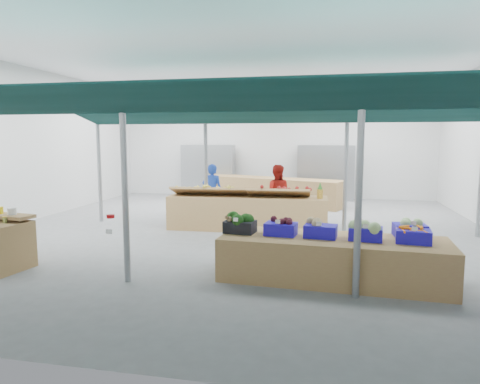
{
  "coord_description": "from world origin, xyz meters",
  "views": [
    {
      "loc": [
        2.06,
        -10.07,
        2.24
      ],
      "look_at": [
        0.33,
        -1.6,
        1.17
      ],
      "focal_mm": 32.0,
      "sensor_mm": 36.0,
      "label": 1
    }
  ],
  "objects_px": {
    "veg_counter": "(332,259)",
    "vendor_right": "(277,194)",
    "vendor_left": "(212,192)",
    "fruit_counter": "(247,213)"
  },
  "relations": [
    {
      "from": "vendor_left",
      "to": "vendor_right",
      "type": "distance_m",
      "value": 1.8
    },
    {
      "from": "veg_counter",
      "to": "vendor_left",
      "type": "bearing_deg",
      "value": 128.51
    },
    {
      "from": "vendor_left",
      "to": "vendor_right",
      "type": "relative_size",
      "value": 1.0
    },
    {
      "from": "fruit_counter",
      "to": "vendor_left",
      "type": "xyz_separation_m",
      "value": [
        -1.2,
        1.1,
        0.36
      ]
    },
    {
      "from": "vendor_left",
      "to": "fruit_counter",
      "type": "bearing_deg",
      "value": 136.01
    },
    {
      "from": "veg_counter",
      "to": "vendor_left",
      "type": "distance_m",
      "value": 5.68
    },
    {
      "from": "veg_counter",
      "to": "vendor_right",
      "type": "distance_m",
      "value": 4.89
    },
    {
      "from": "veg_counter",
      "to": "vendor_left",
      "type": "relative_size",
      "value": 2.26
    },
    {
      "from": "veg_counter",
      "to": "vendor_right",
      "type": "relative_size",
      "value": 2.26
    },
    {
      "from": "veg_counter",
      "to": "vendor_left",
      "type": "xyz_separation_m",
      "value": [
        -3.25,
        4.65,
        0.44
      ]
    }
  ]
}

